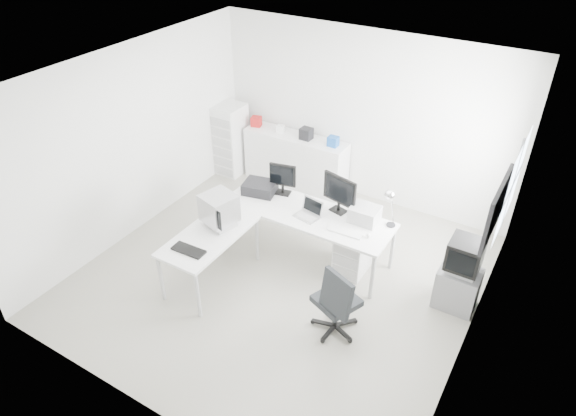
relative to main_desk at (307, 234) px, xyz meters
The scene contains 30 objects.
floor 0.68m from the main_desk, 99.47° to the right, with size 5.00×5.00×0.01m, color beige.
ceiling 2.49m from the main_desk, 99.47° to the right, with size 5.00×5.00×0.01m, color white.
back_wall 2.19m from the main_desk, 92.78° to the left, with size 5.00×0.02×2.80m, color silver.
left_wall 2.85m from the main_desk, 167.74° to the right, with size 0.02×5.00×2.80m, color silver.
right_wall 2.68m from the main_desk, 13.19° to the right, with size 0.02×5.00×2.80m, color silver.
window 2.76m from the main_desk, 14.93° to the left, with size 0.02×1.20×1.10m, color white, non-canonical shape.
wall_picture 2.86m from the main_desk, 11.05° to the right, with size 0.04×0.90×0.60m, color black, non-canonical shape.
main_desk is the anchor object (origin of this frame).
side_desk 1.39m from the main_desk, 127.69° to the right, with size 0.70×1.40×0.75m, color white, non-canonical shape.
drawer_pedestal 0.71m from the main_desk, ahead, with size 0.40×0.50×0.60m, color white.
inkjet_printer 0.97m from the main_desk, behind, with size 0.46×0.36×0.16m, color black.
lcd_monitor_small 0.87m from the main_desk, 155.56° to the left, with size 0.39×0.22×0.49m, color black, non-canonical shape.
lcd_monitor_large 0.78m from the main_desk, 35.54° to the left, with size 0.53×0.21×0.55m, color black, non-canonical shape.
laptop 0.50m from the main_desk, 63.43° to the right, with size 0.33×0.34×0.22m, color #B7B7BA, non-canonical shape.
white_keyboard 0.77m from the main_desk, 12.99° to the right, with size 0.47×0.14×0.02m, color white.
white_mouse 1.04m from the main_desk, ahead, with size 0.06×0.06×0.06m, color white.
laser_printer 0.92m from the main_desk, 16.35° to the left, with size 0.37×0.32×0.21m, color #ABABAB.
desk_lamp 1.30m from the main_desk, 15.26° to the left, with size 0.17×0.17×0.50m, color silver, non-canonical shape.
crt_monitor 1.36m from the main_desk, 135.00° to the right, with size 0.45×0.45×0.51m, color #B7B7BA, non-canonical shape.
black_keyboard 1.77m from the main_desk, 119.54° to the right, with size 0.43×0.17×0.03m, color black.
office_chair 1.47m from the main_desk, 47.07° to the right, with size 0.60×0.60×1.03m, color #232628, non-canonical shape.
tv_cabinet 2.13m from the main_desk, ahead, with size 0.51×0.42×0.56m, color slate.
crt_tv 2.17m from the main_desk, ahead, with size 0.50×0.48×0.45m, color black, non-canonical shape.
sideboard 2.04m from the main_desk, 124.74° to the left, with size 1.84×0.46×0.92m, color white.
clutter_box_a 2.66m from the main_desk, 139.50° to the left, with size 0.17×0.15×0.17m, color #AA1818.
clutter_box_b 2.31m from the main_desk, 131.11° to the left, with size 0.12×0.11×0.12m, color white.
clutter_box_c 2.04m from the main_desk, 119.87° to the left, with size 0.19×0.17×0.19m, color black.
clutter_box_d 1.85m from the main_desk, 105.43° to the left, with size 0.16×0.14×0.16m, color #174EA2.
clutter_bottle 2.91m from the main_desk, 142.82° to the left, with size 0.07×0.07×0.22m, color white.
filing_cabinet 2.80m from the main_desk, 148.44° to the left, with size 0.45×0.54×1.28m, color white.
Camera 1 is at (2.86, -4.58, 4.73)m, focal length 32.00 mm.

